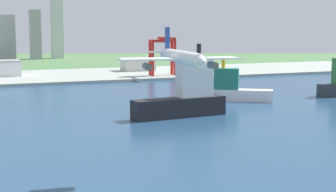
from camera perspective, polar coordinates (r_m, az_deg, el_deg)
The scene contains 8 objects.
ground_plane at distance 346.28m, azimuth -10.66°, elevation -0.92°, with size 2400.00×2400.00×0.00m, color #4C7445.
water_bay at distance 288.43m, azimuth -8.29°, elevation -2.58°, with size 840.00×360.00×0.15m, color navy.
industrial_pier at distance 532.47m, azimuth -14.72°, elevation 2.09°, with size 840.00×140.00×2.50m, color #99A299.
airplane_landing at distance 158.04m, azimuth 1.53°, elevation 4.34°, with size 38.91×42.59×13.20m.
cargo_ship at distance 291.83m, azimuth 1.92°, elevation -0.01°, with size 57.34×16.24×41.76m.
ferry_boat at distance 357.80m, azimuth 7.44°, elevation 0.77°, with size 45.31×34.23×29.10m.
port_crane_red at distance 514.97m, azimuth -0.56°, elevation 5.47°, with size 26.35×43.15×39.07m.
warehouse_annex at distance 576.98m, azimuth -3.40°, elevation 3.60°, with size 35.52×25.56×14.50m.
Camera 1 is at (-66.59, -35.91, 51.34)m, focal length 54.33 mm.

